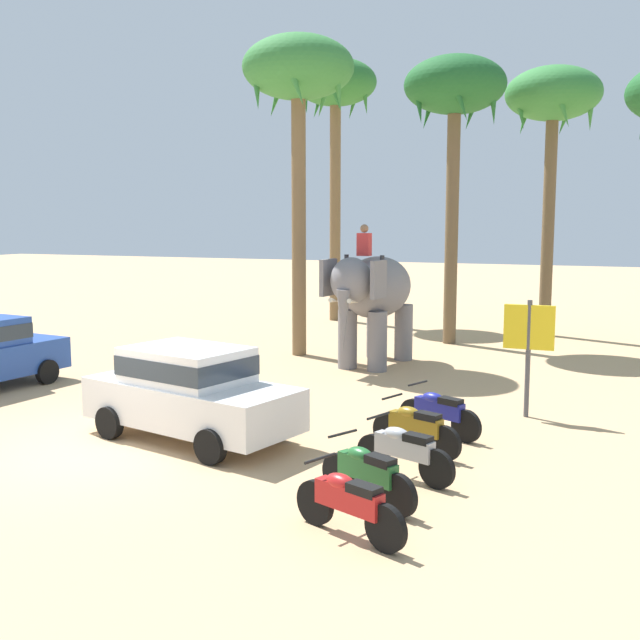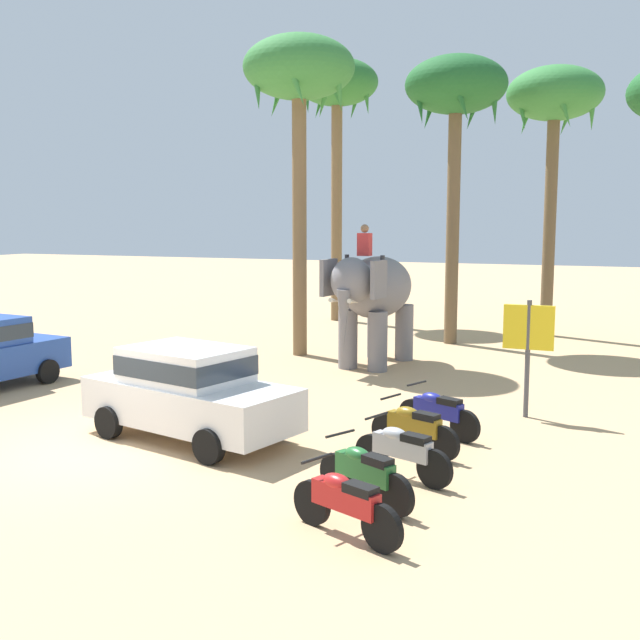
{
  "view_description": "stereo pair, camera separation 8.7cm",
  "coord_description": "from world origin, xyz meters",
  "px_view_note": "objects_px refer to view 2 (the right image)",
  "views": [
    {
      "loc": [
        8.45,
        -10.25,
        3.98
      ],
      "look_at": [
        1.52,
        6.36,
        1.6
      ],
      "focal_mm": 42.3,
      "sensor_mm": 36.0,
      "label": 1
    },
    {
      "loc": [
        8.53,
        -10.22,
        3.98
      ],
      "look_at": [
        1.52,
        6.36,
        1.6
      ],
      "focal_mm": 42.3,
      "sensor_mm": 36.0,
      "label": 2
    }
  ],
  "objects_px": {
    "elephant_with_mahout": "(374,294)",
    "motorcycle_second_in_row": "(365,473)",
    "motorcycle_far_in_row": "(438,412)",
    "palm_tree_near_hut": "(337,93)",
    "signboard_yellow": "(528,335)",
    "palm_tree_far_back": "(299,79)",
    "motorcycle_fourth_in_row": "(414,427)",
    "palm_tree_left_of_road": "(554,103)",
    "motorcycle_mid_row": "(402,450)",
    "car_sedan_foreground": "(189,389)",
    "motorcycle_nearest_camera": "(345,502)",
    "palm_tree_leaning_seaward": "(456,95)"
  },
  "relations": [
    {
      "from": "elephant_with_mahout",
      "to": "motorcycle_second_in_row",
      "type": "relative_size",
      "value": 2.37
    },
    {
      "from": "motorcycle_far_in_row",
      "to": "palm_tree_near_hut",
      "type": "bearing_deg",
      "value": 118.2
    },
    {
      "from": "signboard_yellow",
      "to": "palm_tree_far_back",
      "type": "bearing_deg",
      "value": 146.57
    },
    {
      "from": "motorcycle_fourth_in_row",
      "to": "palm_tree_left_of_road",
      "type": "xyz_separation_m",
      "value": [
        0.53,
        14.88,
        7.45
      ]
    },
    {
      "from": "elephant_with_mahout",
      "to": "motorcycle_far_in_row",
      "type": "bearing_deg",
      "value": -61.13
    },
    {
      "from": "motorcycle_fourth_in_row",
      "to": "motorcycle_far_in_row",
      "type": "distance_m",
      "value": 1.21
    },
    {
      "from": "elephant_with_mahout",
      "to": "motorcycle_mid_row",
      "type": "xyz_separation_m",
      "value": [
        3.42,
        -8.63,
        -1.53
      ]
    },
    {
      "from": "motorcycle_fourth_in_row",
      "to": "palm_tree_far_back",
      "type": "relative_size",
      "value": 0.19
    },
    {
      "from": "motorcycle_fourth_in_row",
      "to": "motorcycle_mid_row",
      "type": "bearing_deg",
      "value": -81.95
    },
    {
      "from": "palm_tree_near_hut",
      "to": "palm_tree_far_back",
      "type": "distance_m",
      "value": 8.08
    },
    {
      "from": "car_sedan_foreground",
      "to": "motorcycle_nearest_camera",
      "type": "relative_size",
      "value": 2.56
    },
    {
      "from": "elephant_with_mahout",
      "to": "signboard_yellow",
      "type": "relative_size",
      "value": 1.65
    },
    {
      "from": "motorcycle_nearest_camera",
      "to": "motorcycle_fourth_in_row",
      "type": "xyz_separation_m",
      "value": [
        -0.16,
        3.69,
        0.0
      ]
    },
    {
      "from": "motorcycle_mid_row",
      "to": "palm_tree_far_back",
      "type": "relative_size",
      "value": 0.19
    },
    {
      "from": "motorcycle_second_in_row",
      "to": "signboard_yellow",
      "type": "xyz_separation_m",
      "value": [
        1.43,
        5.79,
        1.22
      ]
    },
    {
      "from": "signboard_yellow",
      "to": "palm_tree_leaning_seaward",
      "type": "bearing_deg",
      "value": 112.51
    },
    {
      "from": "car_sedan_foreground",
      "to": "motorcycle_far_in_row",
      "type": "relative_size",
      "value": 2.57
    },
    {
      "from": "motorcycle_mid_row",
      "to": "motorcycle_fourth_in_row",
      "type": "bearing_deg",
      "value": 98.05
    },
    {
      "from": "motorcycle_fourth_in_row",
      "to": "palm_tree_left_of_road",
      "type": "distance_m",
      "value": 16.65
    },
    {
      "from": "motorcycle_nearest_camera",
      "to": "motorcycle_far_in_row",
      "type": "xyz_separation_m",
      "value": [
        -0.04,
        4.9,
        0.0
      ]
    },
    {
      "from": "motorcycle_far_in_row",
      "to": "palm_tree_left_of_road",
      "type": "distance_m",
      "value": 15.57
    },
    {
      "from": "motorcycle_nearest_camera",
      "to": "palm_tree_far_back",
      "type": "bearing_deg",
      "value": 116.91
    },
    {
      "from": "palm_tree_left_of_road",
      "to": "palm_tree_leaning_seaward",
      "type": "height_order",
      "value": "palm_tree_left_of_road"
    },
    {
      "from": "motorcycle_mid_row",
      "to": "signboard_yellow",
      "type": "distance_m",
      "value": 4.91
    },
    {
      "from": "palm_tree_near_hut",
      "to": "palm_tree_leaning_seaward",
      "type": "bearing_deg",
      "value": -35.24
    },
    {
      "from": "car_sedan_foreground",
      "to": "palm_tree_leaning_seaward",
      "type": "bearing_deg",
      "value": 81.45
    },
    {
      "from": "palm_tree_near_hut",
      "to": "palm_tree_leaning_seaward",
      "type": "relative_size",
      "value": 1.12
    },
    {
      "from": "motorcycle_far_in_row",
      "to": "signboard_yellow",
      "type": "distance_m",
      "value": 2.72
    },
    {
      "from": "palm_tree_leaning_seaward",
      "to": "signboard_yellow",
      "type": "bearing_deg",
      "value": -67.49
    },
    {
      "from": "palm_tree_near_hut",
      "to": "car_sedan_foreground",
      "type": "bearing_deg",
      "value": -77.47
    },
    {
      "from": "car_sedan_foreground",
      "to": "motorcycle_second_in_row",
      "type": "height_order",
      "value": "car_sedan_foreground"
    },
    {
      "from": "elephant_with_mahout",
      "to": "car_sedan_foreground",
      "type": "bearing_deg",
      "value": -95.7
    },
    {
      "from": "car_sedan_foreground",
      "to": "motorcycle_mid_row",
      "type": "distance_m",
      "value": 4.29
    },
    {
      "from": "motorcycle_mid_row",
      "to": "motorcycle_far_in_row",
      "type": "distance_m",
      "value": 2.55
    },
    {
      "from": "palm_tree_near_hut",
      "to": "palm_tree_far_back",
      "type": "xyz_separation_m",
      "value": [
        1.92,
        -7.79,
        -0.9
      ]
    },
    {
      "from": "palm_tree_left_of_road",
      "to": "motorcycle_nearest_camera",
      "type": "bearing_deg",
      "value": -91.15
    },
    {
      "from": "motorcycle_far_in_row",
      "to": "palm_tree_left_of_road",
      "type": "xyz_separation_m",
      "value": [
        0.41,
        13.67,
        7.45
      ]
    },
    {
      "from": "elephant_with_mahout",
      "to": "palm_tree_leaning_seaward",
      "type": "distance_m",
      "value": 7.56
    },
    {
      "from": "signboard_yellow",
      "to": "car_sedan_foreground",
      "type": "bearing_deg",
      "value": -143.91
    },
    {
      "from": "car_sedan_foreground",
      "to": "motorcycle_fourth_in_row",
      "type": "distance_m",
      "value": 4.13
    },
    {
      "from": "palm_tree_leaning_seaward",
      "to": "palm_tree_far_back",
      "type": "bearing_deg",
      "value": -133.43
    },
    {
      "from": "palm_tree_left_of_road",
      "to": "signboard_yellow",
      "type": "relative_size",
      "value": 3.8
    },
    {
      "from": "palm_tree_far_back",
      "to": "car_sedan_foreground",
      "type": "bearing_deg",
      "value": -78.68
    },
    {
      "from": "palm_tree_near_hut",
      "to": "palm_tree_left_of_road",
      "type": "relative_size",
      "value": 1.12
    },
    {
      "from": "motorcycle_nearest_camera",
      "to": "signboard_yellow",
      "type": "bearing_deg",
      "value": 79.58
    },
    {
      "from": "palm_tree_far_back",
      "to": "palm_tree_leaning_seaward",
      "type": "xyz_separation_m",
      "value": [
        3.65,
        3.85,
        -0.1
      ]
    },
    {
      "from": "car_sedan_foreground",
      "to": "motorcycle_fourth_in_row",
      "type": "bearing_deg",
      "value": 10.34
    },
    {
      "from": "elephant_with_mahout",
      "to": "motorcycle_fourth_in_row",
      "type": "bearing_deg",
      "value": -66.07
    },
    {
      "from": "motorcycle_mid_row",
      "to": "motorcycle_fourth_in_row",
      "type": "distance_m",
      "value": 1.35
    },
    {
      "from": "car_sedan_foreground",
      "to": "palm_tree_far_back",
      "type": "bearing_deg",
      "value": 101.32
    }
  ]
}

